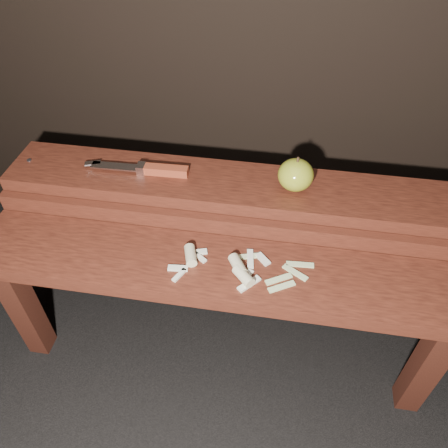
% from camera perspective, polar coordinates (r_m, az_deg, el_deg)
% --- Properties ---
extents(ground, '(60.00, 60.00, 0.00)m').
position_cam_1_polar(ground, '(1.41, -0.41, -15.00)').
color(ground, black).
extents(bench_front_tier, '(1.20, 0.20, 0.42)m').
position_cam_1_polar(bench_front_tier, '(1.08, -1.04, -8.11)').
color(bench_front_tier, '#34150D').
rests_on(bench_front_tier, ground).
extents(bench_rear_tier, '(1.20, 0.21, 0.50)m').
position_cam_1_polar(bench_rear_tier, '(1.19, 0.82, 2.25)').
color(bench_rear_tier, '#34150D').
rests_on(bench_rear_tier, ground).
extents(apple, '(0.09, 0.09, 0.09)m').
position_cam_1_polar(apple, '(1.11, 9.35, 6.35)').
color(apple, olive).
rests_on(apple, bench_rear_tier).
extents(knife, '(0.28, 0.04, 0.03)m').
position_cam_1_polar(knife, '(1.17, -9.26, 7.05)').
color(knife, maroon).
rests_on(knife, bench_rear_tier).
extents(apple_scraps, '(0.34, 0.13, 0.03)m').
position_cam_1_polar(apple_scraps, '(1.02, 0.78, -5.52)').
color(apple_scraps, beige).
rests_on(apple_scraps, bench_front_tier).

